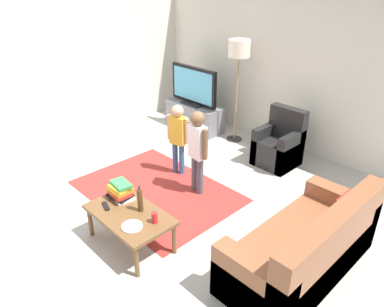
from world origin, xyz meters
The scene contains 17 objects.
ground centered at (0.00, 0.00, 0.00)m, with size 7.80×7.80×0.00m, color #B2ADA3.
wall_back centered at (0.00, 3.00, 1.35)m, with size 6.00×0.12×2.70m, color silver.
wall_left centered at (-3.00, 0.00, 1.35)m, with size 0.12×6.00×2.70m, color silver.
area_rug centered at (-0.43, 0.32, 0.00)m, with size 2.20×1.60×0.01m, color #9E2D28.
tv_stand centered at (-1.71, 2.30, 0.24)m, with size 1.20×0.44×0.50m.
tv centered at (-1.71, 2.28, 0.85)m, with size 1.10×0.28×0.71m.
couch centered at (1.84, 0.44, 0.29)m, with size 0.80×1.80×0.86m.
armchair centered at (0.27, 2.26, 0.30)m, with size 0.60×0.60×0.90m.
floor_lamp centered at (-0.81, 2.45, 1.54)m, with size 0.36×0.36×1.78m.
child_near_tv centered at (-0.61, 0.90, 0.66)m, with size 0.36×0.19×1.09m.
child_center centered at (-0.03, 0.73, 0.71)m, with size 0.40×0.19×1.19m.
coffee_table centered at (0.24, -0.58, 0.37)m, with size 1.00×0.60×0.42m.
book_stack centered at (-0.06, -0.48, 0.52)m, with size 0.30×0.26×0.21m.
bottle centered at (0.29, -0.46, 0.56)m, with size 0.06×0.06×0.33m.
tv_remote centered at (-0.04, -0.70, 0.43)m, with size 0.17×0.05×0.02m, color black.
soda_can centered at (0.56, -0.48, 0.48)m, with size 0.07×0.07×0.12m, color red.
plate centered at (0.46, -0.70, 0.43)m, with size 0.22×0.22×0.02m.
Camera 1 is at (3.08, -2.35, 2.80)m, focal length 34.28 mm.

